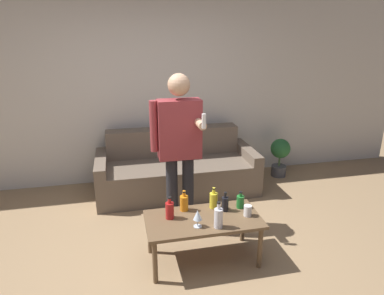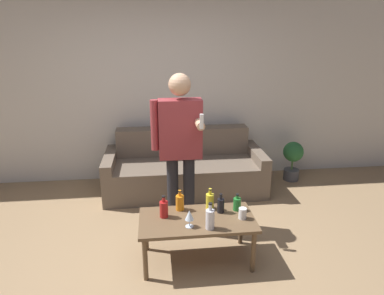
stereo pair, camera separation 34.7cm
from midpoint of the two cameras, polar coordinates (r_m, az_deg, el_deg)
name	(u,v)px [view 1 (the left image)]	position (r m, az deg, el deg)	size (l,w,h in m)	color
ground_plane	(174,276)	(3.27, -6.31, -20.62)	(16.00, 16.00, 0.00)	#997A56
wall_back	(145,87)	(4.85, -9.99, 9.91)	(8.00, 0.06, 2.70)	silver
couch	(176,169)	(4.67, -4.74, -3.70)	(2.11, 0.89, 0.80)	#6B5B4C
coffee_table	(203,223)	(3.22, -1.27, -12.55)	(1.06, 0.54, 0.45)	brown
bottle_orange	(225,203)	(3.28, 2.48, -9.37)	(0.07, 0.07, 0.19)	black
bottle_green	(184,203)	(3.29, -4.39, -9.22)	(0.08, 0.08, 0.20)	orange
bottle_dark	(240,201)	(3.35, 5.11, -8.99)	(0.08, 0.08, 0.17)	#23752D
bottle_yellow	(218,217)	(3.01, 1.07, -11.62)	(0.08, 0.08, 0.25)	silver
bottle_red	(214,200)	(3.33, 0.61, -8.79)	(0.08, 0.08, 0.21)	yellow
bottle_clear	(170,210)	(3.17, -6.93, -10.37)	(0.08, 0.08, 0.21)	#B21E1E
wine_glass_near	(198,216)	(3.02, -2.41, -11.35)	(0.08, 0.08, 0.16)	silver
cup_on_table	(248,211)	(3.22, 6.19, -10.49)	(0.07, 0.07, 0.10)	white
person_standing_front	(179,142)	(3.53, -4.99, 0.93)	(0.52, 0.44, 1.69)	#232328
potted_plant	(280,154)	(5.20, 12.62, -1.09)	(0.29, 0.29, 0.58)	#4C4C51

